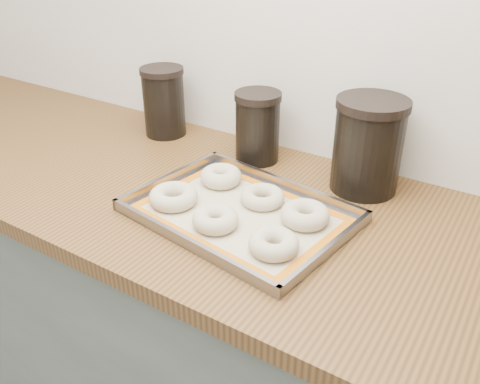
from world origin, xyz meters
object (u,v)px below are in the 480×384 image
Objects in this scene: canister_left at (164,101)px; bagel_back_right at (305,215)px; canister_right at (368,145)px; baking_tray at (240,213)px; bagel_back_mid at (262,197)px; bagel_front_mid at (215,219)px; bagel_front_left at (173,197)px; canister_mid at (258,127)px; bagel_front_right at (274,244)px; bagel_back_left at (221,176)px.

bagel_back_right is at bearing -21.64° from canister_left.
baking_tray is at bearing -124.15° from canister_right.
baking_tray is at bearing -161.18° from bagel_back_right.
bagel_back_mid is at bearing 75.71° from baking_tray.
bagel_front_mid reaches higher than bagel_back_mid.
canister_mid is at bearing 83.47° from bagel_front_left.
bagel_front_mid is 0.98× the size of bagel_front_right.
baking_tray is 0.34m from canister_right.
bagel_back_right is (0.01, 0.13, 0.00)m from bagel_front_right.
canister_mid is at bearing -0.98° from canister_left.
canister_mid is (0.00, 0.17, 0.07)m from bagel_back_left.
canister_left is at bearing 179.49° from canister_right.
canister_right reaches higher than bagel_back_left.
canister_left is (-0.32, 0.18, 0.08)m from bagel_back_left.
bagel_front_right is 0.43m from canister_mid.
bagel_back_mid is 0.96× the size of bagel_back_right.
bagel_back_mid is at bearing -11.93° from bagel_back_left.
bagel_front_right is at bearing -98.42° from canister_right.
bagel_front_left reaches higher than bagel_back_mid.
bagel_back_mid is (0.03, 0.14, -0.00)m from bagel_front_mid.
bagel_back_right is (0.15, 0.12, 0.00)m from bagel_front_mid.
baking_tray is 0.15m from bagel_back_left.
bagel_front_right is 1.00× the size of bagel_back_left.
bagel_front_left is at bearing -137.02° from canister_right.
canister_right is (0.16, 0.20, 0.09)m from bagel_back_mid.
canister_mid is (-0.11, 0.26, 0.09)m from baking_tray.
bagel_front_left and bagel_front_right have the same top height.
baking_tray is at bearing -66.53° from canister_mid.
bagel_front_right is at bearing -92.34° from bagel_back_right.
canister_left reaches higher than bagel_front_left.
canister_right is at bearing 42.98° from bagel_front_left.
bagel_back_left is 0.35m from canister_right.
bagel_back_right is at bearing -10.38° from bagel_back_mid.
canister_left is at bearing 158.36° from bagel_back_right.
canister_left reaches higher than baking_tray.
bagel_front_left is 1.10× the size of bagel_back_left.
canister_right is (0.61, -0.01, 0.01)m from canister_left.
canister_left is (-0.56, 0.35, 0.08)m from bagel_front_right.
bagel_front_mid is (-0.02, -0.07, 0.02)m from baking_tray.
baking_tray is 5.06× the size of bagel_front_right.
canister_left is (-0.42, 0.34, 0.08)m from bagel_front_mid.
baking_tray is at bearing -104.29° from bagel_back_mid.
baking_tray is 0.52m from canister_left.
bagel_front_left is at bearing -47.91° from canister_left.
bagel_back_right is 0.52× the size of canister_left.
canister_left is (-0.43, 0.27, 0.09)m from baking_tray.
bagel_back_right is 0.56× the size of canister_mid.
bagel_back_left is at bearing 144.20° from bagel_front_right.
canister_right is at bearing 50.59° from bagel_back_mid.
baking_tray is 0.07m from bagel_front_mid.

